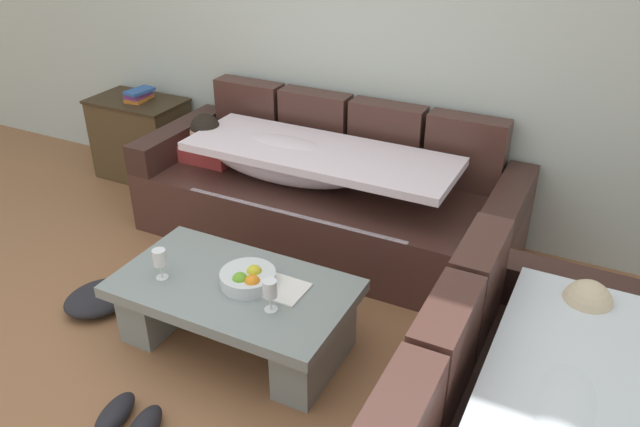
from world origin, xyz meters
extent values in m
plane|color=#8E5E3C|center=(0.00, 0.00, 0.00)|extent=(14.00, 14.00, 0.00)
cube|color=#B5C3BC|center=(0.00, 2.15, 1.35)|extent=(9.00, 0.10, 2.70)
cube|color=#432822|center=(0.13, 1.60, 0.21)|extent=(2.46, 0.92, 0.42)
cube|color=#432822|center=(-0.66, 1.98, 0.65)|extent=(0.49, 0.16, 0.46)
cube|color=#432822|center=(-0.14, 1.98, 0.65)|extent=(0.49, 0.16, 0.46)
cube|color=#432822|center=(0.39, 1.98, 0.65)|extent=(0.49, 0.16, 0.46)
cube|color=#432822|center=(0.91, 1.98, 0.65)|extent=(0.49, 0.16, 0.46)
cube|color=#36201B|center=(-1.02, 1.60, 0.52)|extent=(0.18, 0.92, 0.20)
cube|color=#36201B|center=(1.27, 1.60, 0.52)|extent=(0.18, 0.92, 0.20)
cube|color=#B23838|center=(-0.75, 1.59, 0.47)|extent=(0.36, 0.28, 0.11)
sphere|color=tan|center=(-0.75, 1.55, 0.64)|extent=(0.21, 0.21, 0.21)
sphere|color=black|center=(-0.75, 1.55, 0.67)|extent=(0.20, 0.20, 0.20)
ellipsoid|color=silver|center=(-0.13, 1.55, 0.56)|extent=(1.10, 0.44, 0.28)
cube|color=silver|center=(0.13, 1.53, 0.66)|extent=(1.70, 0.60, 0.05)
cube|color=silver|center=(0.13, 1.16, 0.23)|extent=(1.44, 0.04, 0.38)
cube|color=#432822|center=(1.34, 0.12, 0.65)|extent=(0.16, 0.45, 0.46)
cube|color=#432822|center=(1.34, 0.60, 0.65)|extent=(0.16, 0.45, 0.46)
cube|color=#36201B|center=(1.72, 0.93, 0.52)|extent=(0.92, 0.18, 0.20)
cube|color=#2D6660|center=(1.73, 0.66, 0.47)|extent=(0.28, 0.36, 0.11)
sphere|color=beige|center=(1.77, 0.66, 0.64)|extent=(0.21, 0.21, 0.21)
sphere|color=#CCB793|center=(1.77, 0.66, 0.67)|extent=(0.20, 0.20, 0.20)
cube|color=silver|center=(1.79, 0.12, 0.66)|extent=(0.60, 1.33, 0.05)
cube|color=gray|center=(0.18, 0.46, 0.35)|extent=(1.20, 0.68, 0.06)
cube|color=gray|center=(-0.28, 0.46, 0.16)|extent=(0.20, 0.54, 0.32)
cube|color=gray|center=(0.64, 0.46, 0.16)|extent=(0.20, 0.54, 0.32)
cylinder|color=silver|center=(0.25, 0.50, 0.42)|extent=(0.28, 0.28, 0.07)
sphere|color=gold|center=(0.27, 0.52, 0.44)|extent=(0.08, 0.08, 0.08)
sphere|color=#65A729|center=(0.24, 0.44, 0.44)|extent=(0.08, 0.08, 0.08)
sphere|color=orange|center=(0.31, 0.44, 0.44)|extent=(0.08, 0.08, 0.08)
cylinder|color=silver|center=(-0.17, 0.34, 0.38)|extent=(0.06, 0.06, 0.01)
cylinder|color=silver|center=(-0.17, 0.34, 0.42)|extent=(0.01, 0.01, 0.07)
cylinder|color=silver|center=(-0.17, 0.34, 0.50)|extent=(0.07, 0.07, 0.08)
cylinder|color=silver|center=(0.46, 0.37, 0.38)|extent=(0.06, 0.06, 0.01)
cylinder|color=silver|center=(0.46, 0.37, 0.42)|extent=(0.01, 0.01, 0.07)
cylinder|color=silver|center=(0.46, 0.37, 0.50)|extent=(0.07, 0.07, 0.08)
cube|color=white|center=(0.40, 0.53, 0.39)|extent=(0.28, 0.21, 0.01)
cube|color=#493721|center=(-1.61, 1.85, 0.31)|extent=(0.70, 0.42, 0.62)
cube|color=#332617|center=(-1.61, 1.85, 0.63)|extent=(0.72, 0.44, 0.02)
cube|color=#B76623|center=(-1.58, 1.86, 0.65)|extent=(0.15, 0.23, 0.03)
cube|color=#72337F|center=(-1.59, 1.86, 0.68)|extent=(0.13, 0.20, 0.04)
cube|color=#2D569E|center=(-1.56, 1.85, 0.72)|extent=(0.15, 0.23, 0.02)
ellipsoid|color=black|center=(-0.02, -0.24, 0.04)|extent=(0.16, 0.29, 0.09)
ellipsoid|color=#232328|center=(-0.69, 0.37, 0.06)|extent=(0.44, 0.49, 0.12)
camera|label=1|loc=(1.73, -1.65, 2.22)|focal=35.43mm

